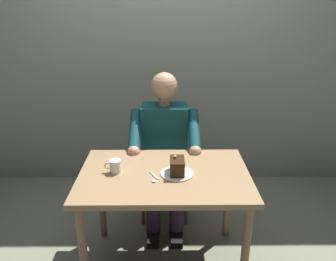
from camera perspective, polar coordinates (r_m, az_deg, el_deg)
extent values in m
cube|color=gray|center=(3.17, -0.64, 17.08)|extent=(6.40, 0.12, 3.00)
cube|color=olive|center=(2.14, -0.63, -7.69)|extent=(1.07, 0.71, 0.04)
cylinder|color=#846447|center=(2.14, 13.05, -19.45)|extent=(0.05, 0.05, 0.69)
cylinder|color=#846447|center=(2.15, -14.23, -19.49)|extent=(0.05, 0.05, 0.69)
cylinder|color=#846447|center=(2.61, 10.15, -11.05)|extent=(0.05, 0.05, 0.69)
cylinder|color=#846447|center=(2.62, -11.30, -11.10)|extent=(0.05, 0.05, 0.69)
cube|color=#907050|center=(2.81, -0.58, -6.40)|extent=(0.42, 0.42, 0.04)
cube|color=#907050|center=(2.89, -0.59, -0.33)|extent=(0.38, 0.04, 0.45)
cylinder|color=#907050|center=(2.77, 3.24, -11.97)|extent=(0.04, 0.04, 0.42)
cylinder|color=#907050|center=(2.77, -4.37, -11.99)|extent=(0.04, 0.04, 0.42)
cylinder|color=#907050|center=(3.08, 2.83, -8.32)|extent=(0.04, 0.04, 0.42)
cylinder|color=#907050|center=(3.08, -3.95, -8.34)|extent=(0.04, 0.04, 0.42)
cube|color=#103E43|center=(2.68, -0.60, -1.14)|extent=(0.36, 0.22, 0.53)
sphere|color=tan|center=(2.55, -0.64, 7.63)|extent=(0.21, 0.21, 0.21)
cylinder|color=tan|center=(2.58, -0.63, 4.98)|extent=(0.09, 0.09, 0.06)
cylinder|color=#103E43|center=(2.51, 4.41, 0.15)|extent=(0.08, 0.33, 0.26)
sphere|color=tan|center=(2.41, 4.64, -3.58)|extent=(0.09, 0.09, 0.09)
cylinder|color=#103E43|center=(2.51, -5.64, 0.12)|extent=(0.08, 0.33, 0.26)
sphere|color=tan|center=(2.41, -5.87, -3.61)|extent=(0.09, 0.09, 0.09)
cylinder|color=#352535|center=(2.69, 1.35, -7.76)|extent=(0.13, 0.38, 0.14)
cylinder|color=#352535|center=(2.69, -2.51, -7.77)|extent=(0.13, 0.38, 0.14)
cylinder|color=#352535|center=(2.66, 1.43, -13.83)|extent=(0.11, 0.11, 0.40)
cube|color=black|center=(2.71, 1.44, -17.61)|extent=(0.09, 0.22, 0.05)
cylinder|color=#352535|center=(2.66, -2.57, -13.84)|extent=(0.11, 0.11, 0.40)
cube|color=black|center=(2.71, -2.55, -17.61)|extent=(0.09, 0.22, 0.05)
cylinder|color=silver|center=(2.11, 1.55, -7.35)|extent=(0.21, 0.21, 0.01)
cube|color=#32220C|center=(2.09, 1.57, -6.18)|extent=(0.09, 0.14, 0.09)
cube|color=black|center=(2.07, 1.58, -5.02)|extent=(0.09, 0.14, 0.01)
sphere|color=gold|center=(2.08, 1.20, -4.42)|extent=(0.02, 0.02, 0.02)
cylinder|color=white|center=(2.15, -8.94, -6.05)|extent=(0.07, 0.07, 0.08)
torus|color=white|center=(2.15, -10.22, -5.94)|extent=(0.05, 0.01, 0.05)
cylinder|color=black|center=(2.13, -9.00, -5.19)|extent=(0.06, 0.06, 0.01)
cube|color=silver|center=(2.10, -2.36, -7.67)|extent=(0.06, 0.10, 0.01)
ellipsoid|color=silver|center=(2.04, -2.42, -8.57)|extent=(0.03, 0.04, 0.01)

